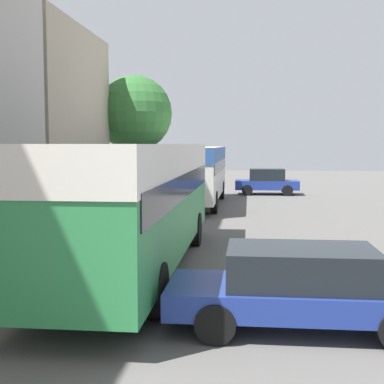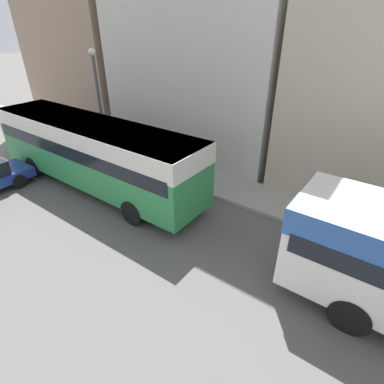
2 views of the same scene
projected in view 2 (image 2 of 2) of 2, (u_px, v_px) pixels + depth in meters
name	position (u px, v px, depth m)	size (l,w,h in m)	color
sidewalk	(50.00, 129.00, 21.16)	(2.20, 120.00, 0.15)	#9E998E
building_corner	(84.00, 30.00, 20.33)	(5.12, 8.42, 12.31)	gray
building_midblock	(207.00, 18.00, 15.28)	(5.90, 9.89, 13.67)	beige
bus_lead	(92.00, 147.00, 12.95)	(2.49, 11.07, 3.06)	#2D8447
motorcycle_behind_lead	(20.00, 136.00, 18.04)	(0.38, 2.24, 1.73)	#1E2338
lamp_post	(98.00, 94.00, 15.37)	(0.36, 0.36, 5.45)	#47474C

